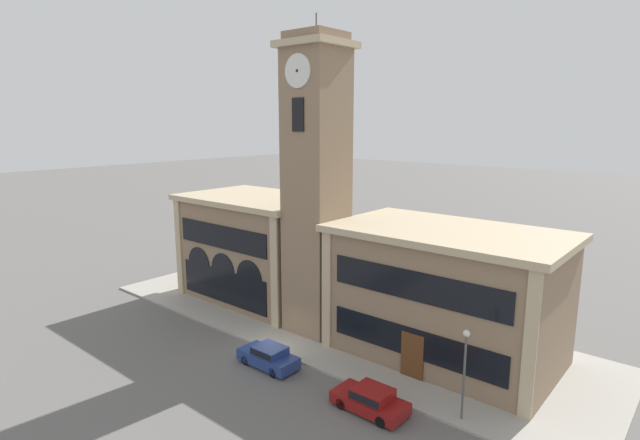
{
  "coord_description": "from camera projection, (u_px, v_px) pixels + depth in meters",
  "views": [
    {
      "loc": [
        22.75,
        -21.96,
        15.33
      ],
      "look_at": [
        1.86,
        2.93,
        8.92
      ],
      "focal_mm": 28.0,
      "sensor_mm": 36.0,
      "label": 1
    }
  ],
  "objects": [
    {
      "name": "ground_plane",
      "position": [
        271.0,
        352.0,
        33.82
      ],
      "size": [
        300.0,
        300.0,
        0.0
      ],
      "primitive_type": "plane",
      "color": "#605E5B"
    },
    {
      "name": "clock_tower",
      "position": [
        316.0,
        188.0,
        35.33
      ],
      "size": [
        4.36,
        4.36,
        22.44
      ],
      "color": "#897056",
      "rests_on": "ground_plane"
    },
    {
      "name": "street_lamp",
      "position": [
        465.0,
        360.0,
        25.31
      ],
      "size": [
        0.36,
        0.36,
        4.92
      ],
      "color": "#4C4C51",
      "rests_on": "sidewalk_kerb"
    },
    {
      "name": "town_hall_left_wing",
      "position": [
        259.0,
        247.0,
        43.51
      ],
      "size": [
        13.39,
        8.83,
        9.09
      ],
      "color": "#897056",
      "rests_on": "ground_plane"
    },
    {
      "name": "parked_car_near",
      "position": [
        269.0,
        356.0,
        31.67
      ],
      "size": [
        4.08,
        1.79,
        1.38
      ],
      "rotation": [
        0.0,
        0.0,
        3.14
      ],
      "color": "navy",
      "rests_on": "ground_plane"
    },
    {
      "name": "sidewalk_kerb",
      "position": [
        331.0,
        322.0,
        38.71
      ],
      "size": [
        40.31,
        13.06,
        0.15
      ],
      "color": "#A39E93",
      "rests_on": "ground_plane"
    },
    {
      "name": "town_hall_right_wing",
      "position": [
        445.0,
        293.0,
        32.45
      ],
      "size": [
        14.73,
        8.83,
        8.65
      ],
      "color": "#897056",
      "rests_on": "ground_plane"
    },
    {
      "name": "parked_car_mid",
      "position": [
        371.0,
        399.0,
        26.73
      ],
      "size": [
        4.13,
        1.89,
        1.36
      ],
      "rotation": [
        0.0,
        0.0,
        3.14
      ],
      "color": "maroon",
      "rests_on": "ground_plane"
    }
  ]
}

